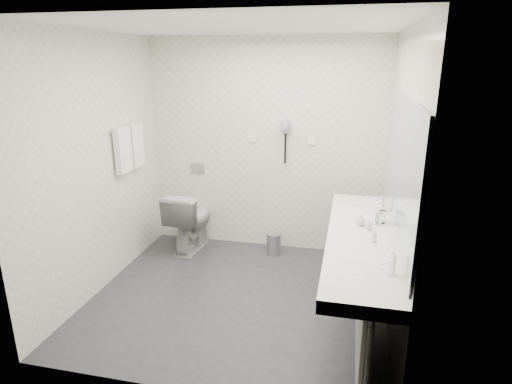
# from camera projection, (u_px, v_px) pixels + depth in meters

# --- Properties ---
(floor) EXTENTS (2.80, 2.80, 0.00)m
(floor) POSITION_uv_depth(u_px,v_px,m) (238.00, 297.00, 4.25)
(floor) COLOR #2E2D33
(floor) RESTS_ON ground
(ceiling) EXTENTS (2.80, 2.80, 0.00)m
(ceiling) POSITION_uv_depth(u_px,v_px,m) (234.00, 26.00, 3.51)
(ceiling) COLOR white
(ceiling) RESTS_ON wall_back
(wall_back) EXTENTS (2.80, 0.00, 2.80)m
(wall_back) POSITION_uv_depth(u_px,v_px,m) (265.00, 147.00, 5.09)
(wall_back) COLOR silver
(wall_back) RESTS_ON floor
(wall_front) EXTENTS (2.80, 0.00, 2.80)m
(wall_front) POSITION_uv_depth(u_px,v_px,m) (181.00, 227.00, 2.67)
(wall_front) COLOR silver
(wall_front) RESTS_ON floor
(wall_left) EXTENTS (0.00, 2.60, 2.60)m
(wall_left) POSITION_uv_depth(u_px,v_px,m) (97.00, 166.00, 4.17)
(wall_left) COLOR silver
(wall_left) RESTS_ON floor
(wall_right) EXTENTS (0.00, 2.60, 2.60)m
(wall_right) POSITION_uv_depth(u_px,v_px,m) (398.00, 184.00, 3.59)
(wall_right) COLOR silver
(wall_right) RESTS_ON floor
(vanity_counter) EXTENTS (0.55, 2.20, 0.10)m
(vanity_counter) POSITION_uv_depth(u_px,v_px,m) (361.00, 240.00, 3.59)
(vanity_counter) COLOR white
(vanity_counter) RESTS_ON floor
(vanity_panel) EXTENTS (0.03, 2.15, 0.75)m
(vanity_panel) POSITION_uv_depth(u_px,v_px,m) (360.00, 286.00, 3.71)
(vanity_panel) COLOR gray
(vanity_panel) RESTS_ON floor
(vanity_post_near) EXTENTS (0.06, 0.06, 0.75)m
(vanity_post_near) POSITION_uv_depth(u_px,v_px,m) (366.00, 367.00, 2.74)
(vanity_post_near) COLOR silver
(vanity_post_near) RESTS_ON floor
(vanity_post_far) EXTENTS (0.06, 0.06, 0.75)m
(vanity_post_far) POSITION_uv_depth(u_px,v_px,m) (362.00, 239.00, 4.67)
(vanity_post_far) COLOR silver
(vanity_post_far) RESTS_ON floor
(mirror) EXTENTS (0.02, 2.20, 1.05)m
(mirror) POSITION_uv_depth(u_px,v_px,m) (401.00, 166.00, 3.34)
(mirror) COLOR #B2BCC6
(mirror) RESTS_ON wall_right
(basin_near) EXTENTS (0.40, 0.31, 0.05)m
(basin_near) POSITION_uv_depth(u_px,v_px,m) (362.00, 273.00, 2.97)
(basin_near) COLOR white
(basin_near) RESTS_ON vanity_counter
(basin_far) EXTENTS (0.40, 0.31, 0.05)m
(basin_far) POSITION_uv_depth(u_px,v_px,m) (361.00, 211.00, 4.19)
(basin_far) COLOR white
(basin_far) RESTS_ON vanity_counter
(faucet_near) EXTENTS (0.04, 0.04, 0.15)m
(faucet_near) POSITION_uv_depth(u_px,v_px,m) (392.00, 264.00, 2.91)
(faucet_near) COLOR silver
(faucet_near) RESTS_ON vanity_counter
(faucet_far) EXTENTS (0.04, 0.04, 0.15)m
(faucet_far) POSITION_uv_depth(u_px,v_px,m) (382.00, 203.00, 4.12)
(faucet_far) COLOR silver
(faucet_far) RESTS_ON vanity_counter
(soap_bottle_a) EXTENTS (0.06, 0.06, 0.10)m
(soap_bottle_a) POSITION_uv_depth(u_px,v_px,m) (369.00, 224.00, 3.67)
(soap_bottle_a) COLOR beige
(soap_bottle_a) RESTS_ON vanity_counter
(soap_bottle_b) EXTENTS (0.11, 0.11, 0.10)m
(soap_bottle_b) POSITION_uv_depth(u_px,v_px,m) (361.00, 220.00, 3.76)
(soap_bottle_b) COLOR beige
(soap_bottle_b) RESTS_ON vanity_counter
(soap_bottle_c) EXTENTS (0.05, 0.05, 0.10)m
(soap_bottle_c) POSITION_uv_depth(u_px,v_px,m) (375.00, 236.00, 3.41)
(soap_bottle_c) COLOR beige
(soap_bottle_c) RESTS_ON vanity_counter
(glass_left) EXTENTS (0.07, 0.07, 0.11)m
(glass_left) POSITION_uv_depth(u_px,v_px,m) (382.00, 217.00, 3.82)
(glass_left) COLOR silver
(glass_left) RESTS_ON vanity_counter
(glass_right) EXTENTS (0.07, 0.07, 0.10)m
(glass_right) POSITION_uv_depth(u_px,v_px,m) (379.00, 219.00, 3.78)
(glass_right) COLOR silver
(glass_right) RESTS_ON vanity_counter
(toilet) EXTENTS (0.46, 0.76, 0.75)m
(toilet) POSITION_uv_depth(u_px,v_px,m) (190.00, 220.00, 5.23)
(toilet) COLOR white
(toilet) RESTS_ON floor
(flush_plate) EXTENTS (0.18, 0.02, 0.12)m
(flush_plate) POSITION_uv_depth(u_px,v_px,m) (198.00, 168.00, 5.34)
(flush_plate) COLOR #B2B5BA
(flush_plate) RESTS_ON wall_back
(pedal_bin) EXTENTS (0.20, 0.20, 0.25)m
(pedal_bin) POSITION_uv_depth(u_px,v_px,m) (274.00, 244.00, 5.16)
(pedal_bin) COLOR #B2B5BA
(pedal_bin) RESTS_ON floor
(bin_lid) EXTENTS (0.18, 0.18, 0.02)m
(bin_lid) POSITION_uv_depth(u_px,v_px,m) (274.00, 234.00, 5.12)
(bin_lid) COLOR #B2B5BA
(bin_lid) RESTS_ON pedal_bin
(towel_rail) EXTENTS (0.02, 0.62, 0.02)m
(towel_rail) POSITION_uv_depth(u_px,v_px,m) (127.00, 127.00, 4.59)
(towel_rail) COLOR silver
(towel_rail) RESTS_ON wall_left
(towel_near) EXTENTS (0.07, 0.24, 0.48)m
(towel_near) POSITION_uv_depth(u_px,v_px,m) (123.00, 150.00, 4.52)
(towel_near) COLOR white
(towel_near) RESTS_ON towel_rail
(towel_far) EXTENTS (0.07, 0.24, 0.48)m
(towel_far) POSITION_uv_depth(u_px,v_px,m) (136.00, 145.00, 4.78)
(towel_far) COLOR white
(towel_far) RESTS_ON towel_rail
(dryer_cradle) EXTENTS (0.10, 0.04, 0.14)m
(dryer_cradle) POSITION_uv_depth(u_px,v_px,m) (286.00, 127.00, 4.94)
(dryer_cradle) COLOR #99999E
(dryer_cradle) RESTS_ON wall_back
(dryer_barrel) EXTENTS (0.08, 0.14, 0.08)m
(dryer_barrel) POSITION_uv_depth(u_px,v_px,m) (285.00, 125.00, 4.86)
(dryer_barrel) COLOR #99999E
(dryer_barrel) RESTS_ON dryer_cradle
(dryer_cord) EXTENTS (0.02, 0.02, 0.35)m
(dryer_cord) POSITION_uv_depth(u_px,v_px,m) (285.00, 149.00, 5.00)
(dryer_cord) COLOR black
(dryer_cord) RESTS_ON dryer_cradle
(switch_plate_a) EXTENTS (0.09, 0.02, 0.09)m
(switch_plate_a) POSITION_uv_depth(u_px,v_px,m) (252.00, 138.00, 5.08)
(switch_plate_a) COLOR white
(switch_plate_a) RESTS_ON wall_back
(switch_plate_b) EXTENTS (0.09, 0.02, 0.09)m
(switch_plate_b) POSITION_uv_depth(u_px,v_px,m) (312.00, 141.00, 4.94)
(switch_plate_b) COLOR white
(switch_plate_b) RESTS_ON wall_back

